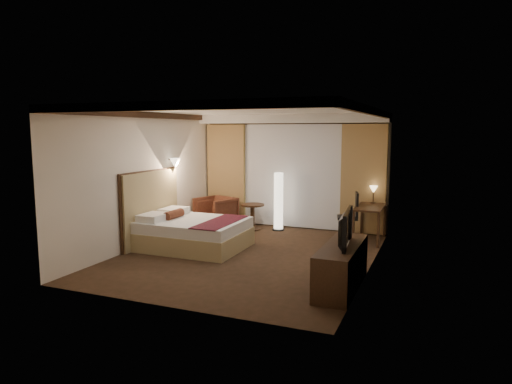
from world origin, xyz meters
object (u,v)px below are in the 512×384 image
at_px(desk, 370,223).
at_px(side_table, 252,217).
at_px(dresser, 341,267).
at_px(office_chair, 347,216).
at_px(floor_lamp, 279,201).
at_px(bed, 194,234).
at_px(armchair, 216,211).
at_px(television, 341,225).

bearing_deg(desk, side_table, 178.40).
bearing_deg(dresser, desk, 90.91).
bearing_deg(office_chair, floor_lamp, 155.79).
relative_size(bed, armchair, 2.40).
xyz_separation_m(floor_lamp, television, (2.16, -3.41, 0.26)).
bearing_deg(bed, television, -21.17).
distance_m(armchair, floor_lamp, 1.55).
xyz_separation_m(side_table, dresser, (2.77, -3.23, 0.02)).
height_order(armchair, dresser, armchair).
bearing_deg(floor_lamp, office_chair, -10.45).
xyz_separation_m(bed, floor_lamp, (1.01, 2.18, 0.40)).
height_order(floor_lamp, television, floor_lamp).
bearing_deg(armchair, floor_lamp, 32.21).
distance_m(bed, armchair, 1.94).
bearing_deg(office_chair, armchair, 166.22).
bearing_deg(side_table, armchair, -172.15).
height_order(side_table, office_chair, office_chair).
xyz_separation_m(bed, armchair, (-0.48, 1.87, 0.12)).
xyz_separation_m(bed, side_table, (0.43, 2.00, 0.02)).
distance_m(armchair, television, 4.82).
relative_size(bed, side_table, 3.22).
bearing_deg(desk, television, -89.64).
height_order(bed, office_chair, office_chair).
distance_m(side_table, desk, 2.73).
relative_size(armchair, dresser, 0.49).
bearing_deg(side_table, television, -49.61).
bearing_deg(floor_lamp, dresser, -57.29).
bearing_deg(desk, dresser, -89.09).
distance_m(armchair, dresser, 4.81).
distance_m(office_chair, television, 3.17).
relative_size(bed, desk, 1.70).
bearing_deg(television, armchair, 44.15).
height_order(side_table, floor_lamp, floor_lamp).
xyz_separation_m(armchair, floor_lamp, (1.49, 0.31, 0.27)).
height_order(armchair, side_table, armchair).
xyz_separation_m(armchair, desk, (3.63, 0.05, -0.04)).
xyz_separation_m(dresser, television, (-0.03, 0.00, 0.62)).
relative_size(desk, television, 1.15).
bearing_deg(dresser, office_chair, 99.44).
xyz_separation_m(desk, dresser, (0.05, -3.15, -0.05)).
xyz_separation_m(desk, office_chair, (-0.47, -0.05, 0.14)).
bearing_deg(dresser, bed, 159.01).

